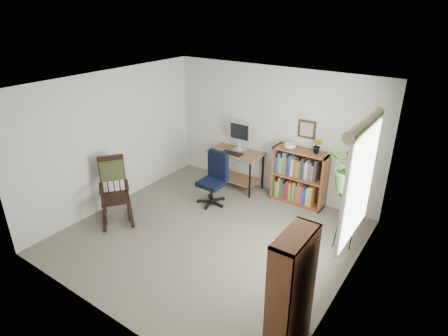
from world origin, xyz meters
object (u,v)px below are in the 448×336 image
Objects in this scene: desk at (235,169)px; rocking_chair at (114,190)px; office_chair at (211,179)px; tall_bookshelf at (291,295)px; low_bookshelf at (299,177)px.

desk is 2.40m from rocking_chair.
office_chair is at bearing -88.45° from desk.
office_chair is (0.02, -0.83, 0.12)m from desk.
tall_bookshelf is (2.52, -2.04, 0.22)m from office_chair.
low_bookshelf is (1.29, 0.12, 0.14)m from desk.
rocking_chair is at bearing 168.86° from tall_bookshelf.
rocking_chair is at bearing -114.28° from desk.
rocking_chair reaches higher than desk.
tall_bookshelf reaches higher than office_chair.
office_chair is 1.68m from rocking_chair.
tall_bookshelf is at bearing -48.45° from desk.
desk is at bearing -174.70° from low_bookshelf.
tall_bookshelf is (2.55, -2.87, 0.35)m from desk.
low_bookshelf is at bearing 112.71° from tall_bookshelf.
rocking_chair is 1.08× the size of low_bookshelf.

